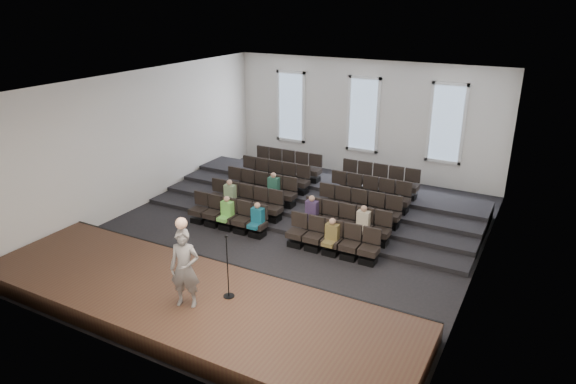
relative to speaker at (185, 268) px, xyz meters
The scene contains 14 objects.
ground 5.67m from the speaker, 93.27° to the left, with size 14.00×14.00×0.00m, color black.
ceiling 6.52m from the speaker, 93.27° to the left, with size 12.00×14.00×0.02m, color white.
wall_back 12.54m from the speaker, 91.43° to the left, with size 12.00×0.04×5.00m, color silver.
wall_front 1.88m from the speaker, 101.39° to the right, with size 12.00×0.04×5.00m, color silver.
wall_left 8.43m from the speaker, 139.18° to the left, with size 0.04×14.00×5.00m, color silver.
wall_right 7.97m from the speaker, 43.78° to the left, with size 0.04×14.00×5.00m, color silver.
stage 1.32m from the speaker, 130.20° to the left, with size 11.80×3.60×0.50m, color #3F2A1B.
stage_lip 2.49m from the speaker, 98.31° to the left, with size 11.80×0.06×0.52m, color black.
risers 8.74m from the speaker, 92.07° to the left, with size 11.80×4.80×0.60m.
seating_rows 7.06m from the speaker, 92.55° to the left, with size 6.80×4.70×1.67m.
windows 12.49m from the speaker, 91.44° to the left, with size 8.44×0.10×3.24m.
audience 5.69m from the speaker, 95.10° to the left, with size 5.45×2.64×1.10m.
speaker is the anchor object (origin of this frame).
mic_stand 1.12m from the speaker, 48.54° to the left, with size 0.28×0.28×1.68m.
Camera 1 is at (7.43, -13.60, 7.40)m, focal length 32.00 mm.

